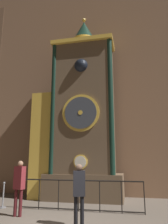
# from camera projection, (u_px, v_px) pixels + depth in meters

# --- Properties ---
(cathedral_back_wall) EXTENTS (24.00, 0.32, 13.32)m
(cathedral_back_wall) POSITION_uv_depth(u_px,v_px,m) (93.00, 74.00, 12.65)
(cathedral_back_wall) COLOR #846047
(cathedral_back_wall) RESTS_ON ground_plane
(clock_tower) EXTENTS (4.39, 1.79, 9.44)m
(clock_tower) POSITION_uv_depth(u_px,v_px,m) (78.00, 118.00, 10.90)
(clock_tower) COLOR brown
(clock_tower) RESTS_ON ground_plane
(railing_fence) EXTENTS (4.68, 0.05, 1.09)m
(railing_fence) POSITION_uv_depth(u_px,v_px,m) (79.00, 193.00, 7.97)
(railing_fence) COLOR black
(railing_fence) RESTS_ON ground_plane
(visitor_near) EXTENTS (0.38, 0.30, 1.78)m
(visitor_near) POSITION_uv_depth(u_px,v_px,m) (19.00, 182.00, 7.34)
(visitor_near) COLOR #461518
(visitor_near) RESTS_ON ground_plane
(visitor_far) EXTENTS (0.39, 0.31, 1.69)m
(visitor_far) POSITION_uv_depth(u_px,v_px,m) (79.00, 189.00, 6.23)
(visitor_far) COLOR black
(visitor_far) RESTS_ON ground_plane
(stanchion_post) EXTENTS (0.28, 0.28, 0.96)m
(stanchion_post) POSITION_uv_depth(u_px,v_px,m) (3.00, 199.00, 8.47)
(stanchion_post) COLOR gray
(stanchion_post) RESTS_ON ground_plane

